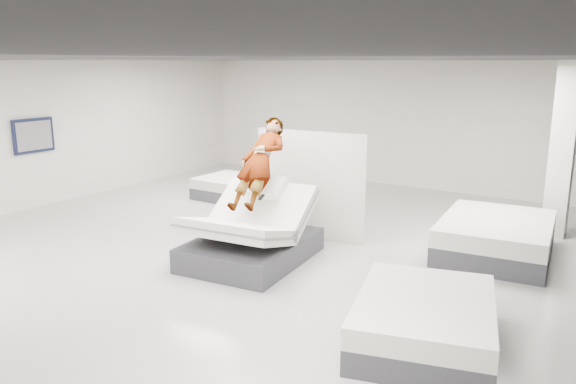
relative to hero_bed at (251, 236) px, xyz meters
The scene contains 10 objects.
room 1.22m from the hero_bed, 110.09° to the right, with size 14.00×14.04×3.20m.
hero_bed is the anchor object (origin of this frame).
person 0.97m from the hero_bed, 96.36° to the left, with size 0.66×0.44×1.82m, color slate.
remote 0.72m from the hero_bed, ahead, with size 0.05×0.14×0.03m, color black.
divider_panel 1.76m from the hero_bed, 86.71° to the left, with size 2.15×0.10×1.96m, color silver.
flat_bed_right_far 4.07m from the hero_bed, 37.10° to the left, with size 1.91×2.42×0.62m.
flat_bed_right_near 3.50m from the hero_bed, 18.62° to the right, with size 1.97×2.33×0.55m.
flat_bed_left_far 4.29m from the hero_bed, 131.28° to the left, with size 1.82×1.37×0.50m.
column 5.85m from the hero_bed, 47.22° to the left, with size 0.40×0.40×3.20m, color silver.
wall_poster 6.16m from the hero_bed, behind, with size 0.06×0.95×0.75m.
Camera 1 is at (5.35, -6.62, 3.17)m, focal length 35.00 mm.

